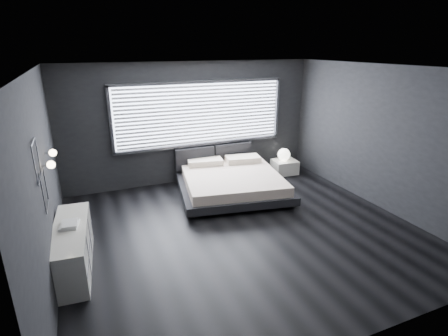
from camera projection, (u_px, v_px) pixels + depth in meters
name	position (u px, v px, depth m)	size (l,w,h in m)	color
room	(244.00, 155.00, 5.80)	(6.04, 6.00, 2.80)	black
window	(201.00, 114.00, 8.15)	(4.14, 0.09, 1.52)	white
headboard	(214.00, 156.00, 8.55)	(1.96, 0.16, 0.52)	black
sconce_near	(51.00, 165.00, 4.72)	(0.18, 0.11, 0.11)	silver
sconce_far	(53.00, 153.00, 5.24)	(0.18, 0.11, 0.11)	silver
wall_art_upper	(36.00, 161.00, 4.08)	(0.01, 0.48, 0.48)	#47474C
wall_art_lower	(44.00, 190.00, 4.46)	(0.01, 0.48, 0.48)	#47474C
bed	(232.00, 181.00, 7.74)	(2.63, 2.55, 0.59)	black
nightstand	(285.00, 167.00, 8.98)	(0.60, 0.50, 0.35)	white
orb_lamp	(284.00, 154.00, 8.88)	(0.31, 0.31, 0.31)	white
dresser	(73.00, 248.00, 5.10)	(0.60, 1.70, 0.67)	white
book_stack	(69.00, 224.00, 5.01)	(0.29, 0.35, 0.06)	silver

